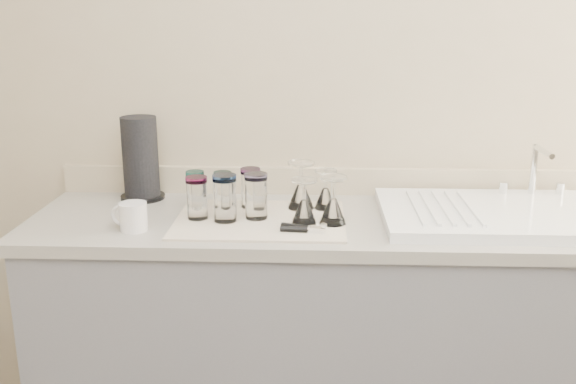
{
  "coord_description": "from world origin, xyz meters",
  "views": [
    {
      "loc": [
        -0.08,
        -0.84,
        1.56
      ],
      "look_at": [
        -0.17,
        1.15,
        1.0
      ],
      "focal_mm": 40.0,
      "sensor_mm": 36.0,
      "label": 1
    }
  ],
  "objects_px": {
    "tumbler_magenta": "(197,197)",
    "goblet_front_right": "(333,208)",
    "tumbler_purple": "(251,187)",
    "sink_unit": "(507,214)",
    "can_opener": "(303,229)",
    "goblet_back_left": "(301,193)",
    "tumbler_lavender": "(256,196)",
    "tumbler_teal": "(195,189)",
    "goblet_back_right": "(325,195)",
    "goblet_front_left": "(304,208)",
    "tumbler_blue": "(225,198)",
    "tumbler_cyan": "(223,189)",
    "paper_towel_roll": "(141,159)",
    "white_mug": "(132,217)"
  },
  "relations": [
    {
      "from": "tumbler_magenta",
      "to": "goblet_front_right",
      "type": "bearing_deg",
      "value": -4.16
    },
    {
      "from": "tumbler_purple",
      "to": "tumbler_magenta",
      "type": "distance_m",
      "value": 0.21
    },
    {
      "from": "sink_unit",
      "to": "can_opener",
      "type": "distance_m",
      "value": 0.69
    },
    {
      "from": "tumbler_magenta",
      "to": "goblet_back_left",
      "type": "height_order",
      "value": "goblet_back_left"
    },
    {
      "from": "sink_unit",
      "to": "tumbler_lavender",
      "type": "distance_m",
      "value": 0.83
    },
    {
      "from": "tumbler_purple",
      "to": "goblet_front_right",
      "type": "distance_m",
      "value": 0.33
    },
    {
      "from": "tumbler_teal",
      "to": "goblet_back_right",
      "type": "height_order",
      "value": "goblet_back_right"
    },
    {
      "from": "goblet_front_right",
      "to": "goblet_front_left",
      "type": "bearing_deg",
      "value": 179.0
    },
    {
      "from": "goblet_back_left",
      "to": "goblet_front_right",
      "type": "xyz_separation_m",
      "value": [
        0.11,
        -0.16,
        -0.0
      ]
    },
    {
      "from": "tumbler_magenta",
      "to": "goblet_front_left",
      "type": "xyz_separation_m",
      "value": [
        0.35,
        -0.03,
        -0.02
      ]
    },
    {
      "from": "tumbler_magenta",
      "to": "tumbler_blue",
      "type": "height_order",
      "value": "tumbler_blue"
    },
    {
      "from": "tumbler_cyan",
      "to": "goblet_front_left",
      "type": "distance_m",
      "value": 0.33
    },
    {
      "from": "tumbler_teal",
      "to": "can_opener",
      "type": "relative_size",
      "value": 0.87
    },
    {
      "from": "tumbler_lavender",
      "to": "goblet_front_right",
      "type": "height_order",
      "value": "goblet_front_right"
    },
    {
      "from": "tumbler_purple",
      "to": "can_opener",
      "type": "xyz_separation_m",
      "value": [
        0.19,
        -0.25,
        -0.06
      ]
    },
    {
      "from": "sink_unit",
      "to": "goblet_front_left",
      "type": "xyz_separation_m",
      "value": [
        -0.67,
        -0.09,
        0.04
      ]
    },
    {
      "from": "tumbler_purple",
      "to": "goblet_back_left",
      "type": "bearing_deg",
      "value": -2.43
    },
    {
      "from": "tumbler_lavender",
      "to": "paper_towel_roll",
      "type": "relative_size",
      "value": 0.5
    },
    {
      "from": "tumbler_purple",
      "to": "goblet_front_left",
      "type": "bearing_deg",
      "value": -41.72
    },
    {
      "from": "tumbler_lavender",
      "to": "white_mug",
      "type": "xyz_separation_m",
      "value": [
        -0.38,
        -0.11,
        -0.04
      ]
    },
    {
      "from": "tumbler_purple",
      "to": "goblet_front_right",
      "type": "xyz_separation_m",
      "value": [
        0.28,
        -0.17,
        -0.02
      ]
    },
    {
      "from": "tumbler_teal",
      "to": "goblet_back_right",
      "type": "bearing_deg",
      "value": -0.24
    },
    {
      "from": "goblet_back_left",
      "to": "paper_towel_roll",
      "type": "xyz_separation_m",
      "value": [
        -0.58,
        0.12,
        0.08
      ]
    },
    {
      "from": "tumbler_lavender",
      "to": "goblet_front_right",
      "type": "bearing_deg",
      "value": -9.99
    },
    {
      "from": "tumbler_magenta",
      "to": "white_mug",
      "type": "bearing_deg",
      "value": -151.03
    },
    {
      "from": "tumbler_purple",
      "to": "can_opener",
      "type": "bearing_deg",
      "value": -53.44
    },
    {
      "from": "tumbler_cyan",
      "to": "sink_unit",
      "type": "bearing_deg",
      "value": -5.08
    },
    {
      "from": "goblet_front_right",
      "to": "tumbler_magenta",
      "type": "bearing_deg",
      "value": 175.84
    },
    {
      "from": "tumbler_purple",
      "to": "goblet_front_right",
      "type": "bearing_deg",
      "value": -31.2
    },
    {
      "from": "tumbler_lavender",
      "to": "paper_towel_roll",
      "type": "bearing_deg",
      "value": 151.56
    },
    {
      "from": "tumbler_purple",
      "to": "tumbler_blue",
      "type": "bearing_deg",
      "value": -112.77
    },
    {
      "from": "tumbler_magenta",
      "to": "tumbler_lavender",
      "type": "height_order",
      "value": "tumbler_lavender"
    },
    {
      "from": "tumbler_cyan",
      "to": "goblet_front_right",
      "type": "relative_size",
      "value": 0.79
    },
    {
      "from": "tumbler_teal",
      "to": "tumbler_purple",
      "type": "distance_m",
      "value": 0.19
    },
    {
      "from": "sink_unit",
      "to": "tumbler_cyan",
      "type": "relative_size",
      "value": 6.72
    },
    {
      "from": "goblet_front_left",
      "to": "sink_unit",
      "type": "bearing_deg",
      "value": 7.44
    },
    {
      "from": "goblet_front_left",
      "to": "can_opener",
      "type": "height_order",
      "value": "goblet_front_left"
    },
    {
      "from": "tumbler_magenta",
      "to": "goblet_front_left",
      "type": "relative_size",
      "value": 0.97
    },
    {
      "from": "can_opener",
      "to": "white_mug",
      "type": "distance_m",
      "value": 0.53
    },
    {
      "from": "goblet_front_right",
      "to": "white_mug",
      "type": "bearing_deg",
      "value": -173.56
    },
    {
      "from": "tumbler_teal",
      "to": "paper_towel_roll",
      "type": "height_order",
      "value": "paper_towel_roll"
    },
    {
      "from": "tumbler_magenta",
      "to": "tumbler_blue",
      "type": "relative_size",
      "value": 0.92
    },
    {
      "from": "tumbler_purple",
      "to": "goblet_back_left",
      "type": "distance_m",
      "value": 0.17
    },
    {
      "from": "goblet_back_right",
      "to": "can_opener",
      "type": "relative_size",
      "value": 0.94
    },
    {
      "from": "tumbler_cyan",
      "to": "paper_towel_roll",
      "type": "relative_size",
      "value": 0.41
    },
    {
      "from": "paper_towel_roll",
      "to": "goblet_front_left",
      "type": "bearing_deg",
      "value": -25.16
    },
    {
      "from": "tumbler_purple",
      "to": "tumbler_lavender",
      "type": "bearing_deg",
      "value": -76.17
    },
    {
      "from": "sink_unit",
      "to": "goblet_front_left",
      "type": "distance_m",
      "value": 0.67
    },
    {
      "from": "tumbler_lavender",
      "to": "goblet_front_left",
      "type": "bearing_deg",
      "value": -15.02
    },
    {
      "from": "tumbler_lavender",
      "to": "goblet_front_right",
      "type": "distance_m",
      "value": 0.25
    }
  ]
}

